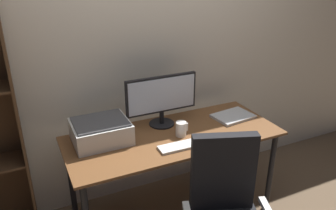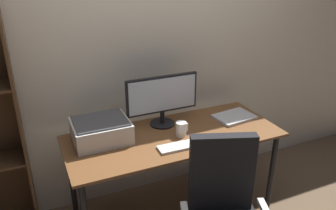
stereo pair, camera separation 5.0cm
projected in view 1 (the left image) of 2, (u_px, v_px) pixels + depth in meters
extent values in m
cube|color=beige|center=(147.00, 47.00, 2.76)|extent=(6.40, 0.10, 2.60)
cube|color=brown|center=(174.00, 136.00, 2.56)|extent=(1.62, 0.68, 0.02)
cylinder|color=black|center=(271.00, 172.00, 2.77)|extent=(0.04, 0.04, 0.72)
cylinder|color=black|center=(71.00, 182.00, 2.65)|extent=(0.04, 0.04, 0.72)
cylinder|color=black|center=(231.00, 141.00, 3.23)|extent=(0.04, 0.04, 0.72)
cylinder|color=black|center=(162.00, 123.00, 2.72)|extent=(0.20, 0.20, 0.01)
cylinder|color=black|center=(162.00, 117.00, 2.70)|extent=(0.04, 0.04, 0.10)
cube|color=black|center=(161.00, 94.00, 2.62)|extent=(0.58, 0.03, 0.29)
cube|color=silver|center=(162.00, 95.00, 2.61)|extent=(0.55, 0.01, 0.26)
cube|color=silver|center=(179.00, 146.00, 2.38)|extent=(0.29, 0.12, 0.02)
cube|color=black|center=(204.00, 140.00, 2.45)|extent=(0.06, 0.10, 0.03)
cylinder|color=white|center=(181.00, 129.00, 2.52)|extent=(0.08, 0.08, 0.11)
cube|color=white|center=(187.00, 127.00, 2.54)|extent=(0.02, 0.01, 0.06)
cube|color=#B7BABC|center=(233.00, 116.00, 2.83)|extent=(0.35, 0.27, 0.02)
cube|color=silver|center=(101.00, 132.00, 2.44)|extent=(0.40, 0.34, 0.15)
cube|color=#424244|center=(100.00, 122.00, 2.41)|extent=(0.37, 0.31, 0.01)
cube|color=black|center=(223.00, 172.00, 2.09)|extent=(0.40, 0.20, 0.52)
cube|color=#4C331E|center=(19.00, 124.00, 2.33)|extent=(0.02, 0.28, 1.84)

